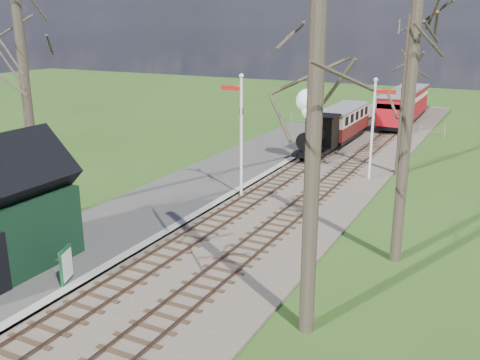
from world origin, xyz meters
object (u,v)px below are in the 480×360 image
object	(u,v)px
semaphore_far	(374,122)
bench	(52,255)
red_carriage_b	(410,102)
red_carriage_a	(397,110)
semaphore_near	(240,127)
locomotive	(316,128)
person	(40,248)
coach	(343,122)
sign_board	(66,265)

from	to	relation	value
semaphore_far	bench	distance (m)	18.21
semaphore_far	red_carriage_b	bearing A→B (deg)	94.78
semaphore_far	red_carriage_a	distance (m)	15.88
semaphore_near	locomotive	world-z (taller)	semaphore_near
locomotive	bench	size ratio (longest dim) A/B	3.44
person	semaphore_near	bearing A→B (deg)	-25.88
red_carriage_b	person	bearing A→B (deg)	-98.66
coach	bench	xyz separation A→B (m)	(-3.05, -25.53, -0.99)
coach	red_carriage_b	xyz separation A→B (m)	(2.60, 12.05, 0.13)
semaphore_far	sign_board	xyz separation A→B (m)	(-5.92, -17.17, -2.54)
coach	sign_board	distance (m)	26.38
red_carriage_a	red_carriage_b	size ratio (longest dim) A/B	1.00
semaphore_near	red_carriage_b	distance (m)	27.47
semaphore_near	red_carriage_a	xyz separation A→B (m)	(3.37, 21.69, -1.96)
semaphore_near	red_carriage_a	distance (m)	22.04
red_carriage_a	sign_board	distance (m)	33.14
semaphore_far	red_carriage_a	world-z (taller)	semaphore_far
locomotive	bench	xyz separation A→B (m)	(-3.04, -19.47, -1.55)
semaphore_far	red_carriage_a	bearing A→B (deg)	96.45
semaphore_near	semaphore_far	xyz separation A→B (m)	(5.14, 6.00, -0.27)
semaphore_near	semaphore_far	size ratio (longest dim) A/B	1.09
semaphore_near	red_carriage_b	xyz separation A→B (m)	(3.37, 27.19, -1.96)
coach	red_carriage_b	world-z (taller)	red_carriage_b
semaphore_near	locomotive	xyz separation A→B (m)	(0.76, 9.08, -1.54)
locomotive	red_carriage_a	bearing A→B (deg)	78.30
sign_board	person	world-z (taller)	person
semaphore_near	semaphore_far	world-z (taller)	semaphore_near
red_carriage_a	person	world-z (taller)	red_carriage_a
semaphore_near	bench	size ratio (longest dim) A/B	4.73
red_carriage_b	sign_board	distance (m)	38.60
red_carriage_b	bench	world-z (taller)	red_carriage_b
bench	person	xyz separation A→B (m)	(-0.12, -0.38, 0.40)
semaphore_far	bench	size ratio (longest dim) A/B	4.35
coach	red_carriage_b	bearing A→B (deg)	77.82
red_carriage_a	red_carriage_b	xyz separation A→B (m)	(0.00, 5.50, 0.00)
person	sign_board	bearing A→B (deg)	-117.37
bench	semaphore_far	bearing A→B (deg)	65.61
semaphore_far	red_carriage_b	distance (m)	21.34
red_carriage_b	locomotive	bearing A→B (deg)	-98.21
red_carriage_a	bench	bearing A→B (deg)	-100.00
red_carriage_a	person	xyz separation A→B (m)	(-5.78, -32.46, -0.72)
coach	red_carriage_a	world-z (taller)	red_carriage_a
locomotive	bench	distance (m)	19.77
semaphore_near	bench	world-z (taller)	semaphore_near
coach	red_carriage_b	size ratio (longest dim) A/B	1.26
semaphore_far	locomotive	xyz separation A→B (m)	(-4.39, 3.08, -1.27)
red_carriage_b	person	size ratio (longest dim) A/B	3.87
coach	bench	distance (m)	25.74
red_carriage_a	person	size ratio (longest dim) A/B	3.87
locomotive	sign_board	distance (m)	20.36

